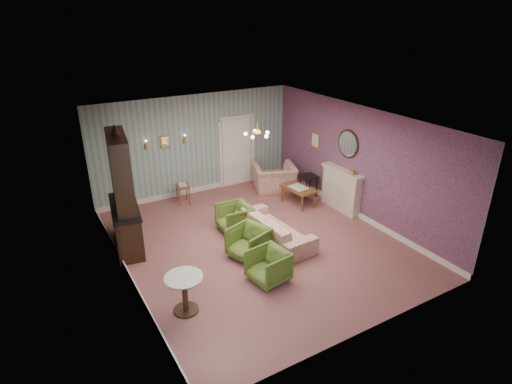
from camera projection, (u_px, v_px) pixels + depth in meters
floor at (257, 242)px, 9.97m from camera, size 7.00×7.00×0.00m
ceiling at (257, 122)px, 8.80m from camera, size 7.00×7.00×0.00m
wall_back at (196, 145)px, 12.15m from camera, size 6.00×0.00×6.00m
wall_front at (370, 260)px, 6.62m from camera, size 6.00×0.00×6.00m
wall_left at (121, 217)px, 8.00m from camera, size 0.00×7.00×7.00m
wall_right at (358, 163)px, 10.77m from camera, size 0.00×7.00×7.00m
wall_right_floral at (358, 163)px, 10.76m from camera, size 0.00×7.00×7.00m
door at (237, 151)px, 12.87m from camera, size 1.12×0.12×2.16m
olive_chair_a at (268, 265)px, 8.43m from camera, size 0.76×0.80×0.74m
olive_chair_b at (249, 241)px, 9.24m from camera, size 0.92×0.95×0.78m
olive_chair_c at (235, 217)px, 10.32m from camera, size 0.73×0.77×0.77m
sofa_chintz at (275, 224)px, 9.90m from camera, size 0.78×2.22×0.85m
wingback_chair at (275, 174)px, 12.62m from camera, size 1.39×1.14×1.05m
dresser at (122, 190)px, 9.25m from camera, size 0.85×1.77×2.83m
fireplace at (341, 190)px, 11.37m from camera, size 0.30×1.40×1.16m
mantel_vase at (353, 172)px, 10.78m from camera, size 0.15×0.15×0.15m
oval_mirror at (348, 144)px, 10.91m from camera, size 0.04×0.76×0.84m
framed_print at (316, 140)px, 12.08m from camera, size 0.04×0.34×0.42m
coffee_table at (298, 196)px, 11.80m from camera, size 0.66×1.05×0.51m
side_table_black at (308, 186)px, 12.29m from camera, size 0.45×0.45×0.65m
pedestal_table at (185, 294)px, 7.56m from camera, size 0.81×0.81×0.75m
nesting_table at (183, 193)px, 11.86m from camera, size 0.42×0.50×0.58m
gilt_mirror_back at (165, 142)px, 11.60m from camera, size 0.28×0.06×0.36m
sconce_left at (146, 145)px, 11.33m from camera, size 0.16×0.12×0.30m
sconce_right at (184, 139)px, 11.84m from camera, size 0.16×0.12×0.30m
chandelier at (257, 134)px, 8.91m from camera, size 0.56×0.56×0.36m
burgundy_cushion at (276, 177)px, 12.50m from camera, size 0.41×0.28×0.39m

